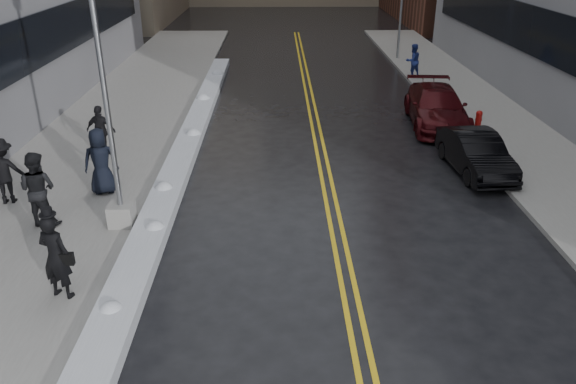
{
  "coord_description": "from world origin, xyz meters",
  "views": [
    {
      "loc": [
        0.91,
        -11.52,
        7.34
      ],
      "look_at": [
        1.17,
        1.5,
        1.3
      ],
      "focal_mm": 35.0,
      "sensor_mm": 36.0,
      "label": 1
    }
  ],
  "objects_px": {
    "fire_hydrant": "(479,118)",
    "car_black": "(476,153)",
    "lamppost": "(112,141)",
    "pedestrian_c": "(101,161)",
    "car_maroon": "(437,107)",
    "traffic_signal": "(402,4)",
    "pedestrian_e": "(3,171)",
    "pedestrian_b": "(38,189)",
    "pedestrian_fedora": "(56,256)",
    "pedestrian_d": "(101,131)",
    "pedestrian_east": "(413,61)"
  },
  "relations": [
    {
      "from": "pedestrian_c",
      "to": "car_maroon",
      "type": "distance_m",
      "value": 13.66
    },
    {
      "from": "lamppost",
      "to": "fire_hydrant",
      "type": "height_order",
      "value": "lamppost"
    },
    {
      "from": "pedestrian_c",
      "to": "car_maroon",
      "type": "xyz_separation_m",
      "value": [
        11.86,
        6.77,
        -0.38
      ]
    },
    {
      "from": "pedestrian_b",
      "to": "car_maroon",
      "type": "distance_m",
      "value": 15.64
    },
    {
      "from": "pedestrian_c",
      "to": "pedestrian_e",
      "type": "height_order",
      "value": "pedestrian_c"
    },
    {
      "from": "pedestrian_fedora",
      "to": "pedestrian_east",
      "type": "xyz_separation_m",
      "value": [
        12.04,
        20.05,
        -0.09
      ]
    },
    {
      "from": "pedestrian_c",
      "to": "traffic_signal",
      "type": "bearing_deg",
      "value": -136.38
    },
    {
      "from": "pedestrian_fedora",
      "to": "pedestrian_east",
      "type": "distance_m",
      "value": 23.39
    },
    {
      "from": "pedestrian_e",
      "to": "car_black",
      "type": "relative_size",
      "value": 0.48
    },
    {
      "from": "car_maroon",
      "to": "pedestrian_fedora",
      "type": "bearing_deg",
      "value": -128.22
    },
    {
      "from": "fire_hydrant",
      "to": "pedestrian_fedora",
      "type": "xyz_separation_m",
      "value": [
        -12.79,
        -11.27,
        0.58
      ]
    },
    {
      "from": "car_black",
      "to": "pedestrian_b",
      "type": "bearing_deg",
      "value": -167.93
    },
    {
      "from": "lamppost",
      "to": "car_black",
      "type": "bearing_deg",
      "value": 19.5
    },
    {
      "from": "pedestrian_b",
      "to": "car_maroon",
      "type": "xyz_separation_m",
      "value": [
        12.94,
        8.77,
        -0.4
      ]
    },
    {
      "from": "pedestrian_fedora",
      "to": "car_maroon",
      "type": "relative_size",
      "value": 0.37
    },
    {
      "from": "lamppost",
      "to": "pedestrian_e",
      "type": "xyz_separation_m",
      "value": [
        -3.66,
        1.47,
        -1.41
      ]
    },
    {
      "from": "pedestrian_e",
      "to": "car_maroon",
      "type": "height_order",
      "value": "pedestrian_e"
    },
    {
      "from": "lamppost",
      "to": "car_maroon",
      "type": "height_order",
      "value": "lamppost"
    },
    {
      "from": "traffic_signal",
      "to": "pedestrian_d",
      "type": "relative_size",
      "value": 3.36
    },
    {
      "from": "lamppost",
      "to": "car_black",
      "type": "distance_m",
      "value": 11.61
    },
    {
      "from": "car_maroon",
      "to": "pedestrian_c",
      "type": "bearing_deg",
      "value": -145.52
    },
    {
      "from": "pedestrian_e",
      "to": "car_black",
      "type": "xyz_separation_m",
      "value": [
        14.46,
        2.35,
        -0.45
      ]
    },
    {
      "from": "lamppost",
      "to": "traffic_signal",
      "type": "height_order",
      "value": "lamppost"
    },
    {
      "from": "pedestrian_b",
      "to": "car_maroon",
      "type": "height_order",
      "value": "pedestrian_b"
    },
    {
      "from": "fire_hydrant",
      "to": "car_black",
      "type": "height_order",
      "value": "car_black"
    },
    {
      "from": "traffic_signal",
      "to": "car_black",
      "type": "relative_size",
      "value": 1.47
    },
    {
      "from": "pedestrian_fedora",
      "to": "pedestrian_b",
      "type": "height_order",
      "value": "pedestrian_b"
    },
    {
      "from": "pedestrian_fedora",
      "to": "fire_hydrant",
      "type": "bearing_deg",
      "value": -120.45
    },
    {
      "from": "pedestrian_east",
      "to": "fire_hydrant",
      "type": "bearing_deg",
      "value": 72.79
    },
    {
      "from": "car_black",
      "to": "pedestrian_e",
      "type": "bearing_deg",
      "value": -174.83
    },
    {
      "from": "fire_hydrant",
      "to": "car_black",
      "type": "xyz_separation_m",
      "value": [
        -1.5,
        -4.18,
        0.12
      ]
    },
    {
      "from": "pedestrian_d",
      "to": "pedestrian_east",
      "type": "xyz_separation_m",
      "value": [
        13.51,
        11.49,
        -0.0
      ]
    },
    {
      "from": "lamppost",
      "to": "fire_hydrant",
      "type": "bearing_deg",
      "value": 33.04
    },
    {
      "from": "fire_hydrant",
      "to": "pedestrian_d",
      "type": "xyz_separation_m",
      "value": [
        -14.26,
        -2.71,
        0.49
      ]
    },
    {
      "from": "fire_hydrant",
      "to": "pedestrian_b",
      "type": "height_order",
      "value": "pedestrian_b"
    },
    {
      "from": "traffic_signal",
      "to": "pedestrian_e",
      "type": "relative_size",
      "value": 3.07
    },
    {
      "from": "pedestrian_b",
      "to": "pedestrian_e",
      "type": "height_order",
      "value": "pedestrian_b"
    },
    {
      "from": "fire_hydrant",
      "to": "pedestrian_b",
      "type": "relative_size",
      "value": 0.35
    },
    {
      "from": "pedestrian_fedora",
      "to": "car_maroon",
      "type": "xyz_separation_m",
      "value": [
        11.29,
        12.12,
        -0.35
      ]
    },
    {
      "from": "fire_hydrant",
      "to": "pedestrian_e",
      "type": "distance_m",
      "value": 17.26
    },
    {
      "from": "pedestrian_b",
      "to": "pedestrian_c",
      "type": "xyz_separation_m",
      "value": [
        1.08,
        2.0,
        -0.02
      ]
    },
    {
      "from": "pedestrian_c",
      "to": "car_black",
      "type": "distance_m",
      "value": 11.99
    },
    {
      "from": "lamppost",
      "to": "traffic_signal",
      "type": "bearing_deg",
      "value": 61.79
    },
    {
      "from": "pedestrian_c",
      "to": "car_maroon",
      "type": "height_order",
      "value": "pedestrian_c"
    },
    {
      "from": "pedestrian_east",
      "to": "traffic_signal",
      "type": "bearing_deg",
      "value": -114.81
    },
    {
      "from": "pedestrian_east",
      "to": "lamppost",
      "type": "bearing_deg",
      "value": 33.38
    },
    {
      "from": "pedestrian_c",
      "to": "car_black",
      "type": "xyz_separation_m",
      "value": [
        11.86,
        1.74,
        -0.49
      ]
    },
    {
      "from": "pedestrian_b",
      "to": "pedestrian_c",
      "type": "height_order",
      "value": "pedestrian_b"
    },
    {
      "from": "fire_hydrant",
      "to": "pedestrian_east",
      "type": "bearing_deg",
      "value": 94.87
    },
    {
      "from": "traffic_signal",
      "to": "pedestrian_c",
      "type": "xyz_separation_m",
      "value": [
        -12.86,
        -19.92,
        -2.24
      ]
    }
  ]
}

